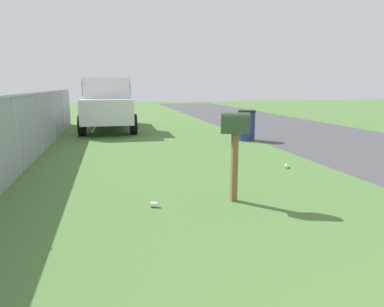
{
  "coord_description": "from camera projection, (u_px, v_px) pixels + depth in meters",
  "views": [
    {
      "loc": [
        0.64,
        2.53,
        1.82
      ],
      "look_at": [
        5.55,
        1.35,
        0.81
      ],
      "focal_mm": 31.9,
      "sensor_mm": 36.0,
      "label": 1
    }
  ],
  "objects": [
    {
      "name": "mailbox",
      "position": [
        235.0,
        132.0,
        5.26
      ],
      "size": [
        0.33,
        0.48,
        1.41
      ],
      "rotation": [
        0.0,
        0.0,
        -0.32
      ],
      "color": "brown",
      "rests_on": "ground"
    },
    {
      "name": "pickup_truck",
      "position": [
        108.0,
        103.0,
        14.04
      ],
      "size": [
        5.32,
        2.2,
        2.09
      ],
      "rotation": [
        0.0,
        0.0,
        3.12
      ],
      "color": "silver",
      "rests_on": "ground"
    },
    {
      "name": "trash_bin",
      "position": [
        246.0,
        125.0,
        11.41
      ],
      "size": [
        0.59,
        0.59,
        1.01
      ],
      "color": "navy",
      "rests_on": "ground"
    },
    {
      "name": "fence_section",
      "position": [
        29.0,
        126.0,
        8.0
      ],
      "size": [
        16.8,
        0.07,
        1.64
      ],
      "color": "#9EA3A8",
      "rests_on": "ground"
    },
    {
      "name": "litter_cup_midfield_a",
      "position": [
        154.0,
        205.0,
        5.17
      ],
      "size": [
        0.11,
        0.12,
        0.08
      ],
      "primitive_type": "cylinder",
      "rotation": [
        0.0,
        1.57,
        1.23
      ],
      "color": "white",
      "rests_on": "ground"
    },
    {
      "name": "litter_bottle_midfield_b",
      "position": [
        286.0,
        166.0,
        7.65
      ],
      "size": [
        0.23,
        0.17,
        0.07
      ],
      "primitive_type": "cylinder",
      "rotation": [
        0.0,
        1.57,
        2.65
      ],
      "color": "#B2D8BF",
      "rests_on": "ground"
    }
  ]
}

